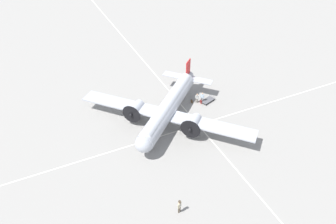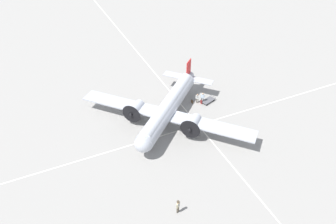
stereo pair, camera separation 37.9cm
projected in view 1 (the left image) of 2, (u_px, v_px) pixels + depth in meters
ground_plane at (168, 121)px, 48.17m from camera, size 300.00×300.00×0.00m
apron_line_eastwest at (189, 114)px, 49.37m from camera, size 120.00×0.16×0.01m
apron_line_northsouth at (176, 131)px, 46.22m from camera, size 0.16×120.00×0.01m
airliner_main at (167, 109)px, 46.41m from camera, size 20.54×20.18×5.54m
crew_foreground at (179, 205)px, 34.86m from camera, size 0.41×0.56×1.82m
passenger_boarding at (202, 96)px, 51.22m from camera, size 0.49×0.44×1.79m
ramp_agent at (197, 97)px, 51.22m from camera, size 0.37×0.47×1.64m
suitcase_near_door at (201, 102)px, 51.51m from camera, size 0.42×0.15×0.58m
suitcase_upright_spare at (192, 101)px, 51.64m from camera, size 0.44×0.16×0.54m
baggage_cart at (208, 100)px, 51.86m from camera, size 1.86×2.59×0.56m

